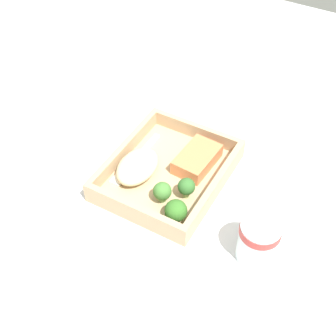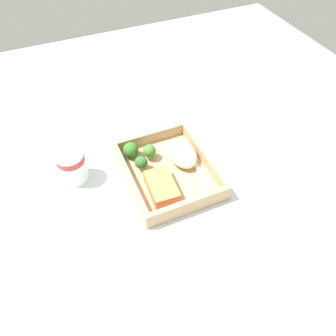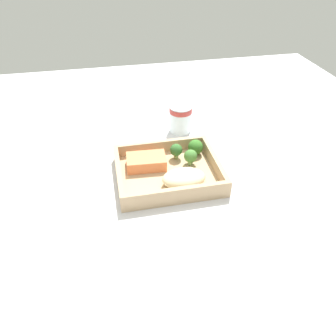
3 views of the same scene
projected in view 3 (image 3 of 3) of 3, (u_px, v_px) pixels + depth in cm
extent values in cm
cube|color=silver|center=(168.00, 180.00, 82.38)|extent=(160.00, 160.00, 2.00)
cube|color=tan|center=(168.00, 175.00, 81.41)|extent=(25.15, 20.87, 1.20)
cube|color=tan|center=(177.00, 194.00, 72.43)|extent=(25.15, 1.20, 3.18)
cube|color=tan|center=(161.00, 146.00, 87.75)|extent=(25.15, 1.20, 3.18)
cube|color=tan|center=(119.00, 174.00, 78.16)|extent=(1.20, 18.47, 3.18)
cube|color=tan|center=(215.00, 162.00, 82.02)|extent=(1.20, 18.47, 3.18)
cube|color=#E67F4E|center=(146.00, 162.00, 82.26)|extent=(10.13, 6.67, 2.97)
ellipsoid|color=beige|center=(184.00, 178.00, 76.44)|extent=(10.27, 6.95, 3.72)
cylinder|color=#7EAB62|center=(190.00, 162.00, 83.44)|extent=(1.29, 1.29, 1.59)
sphere|color=#457E35|center=(191.00, 156.00, 82.40)|extent=(3.39, 3.39, 3.39)
cylinder|color=#819857|center=(176.00, 155.00, 85.47)|extent=(1.21, 1.21, 1.77)
sphere|color=#34682C|center=(176.00, 150.00, 84.40)|extent=(3.20, 3.20, 3.20)
cylinder|color=#81AF59|center=(195.00, 152.00, 87.19)|extent=(1.52, 1.52, 1.12)
sphere|color=#366E26|center=(196.00, 147.00, 86.18)|extent=(4.00, 4.00, 4.00)
cube|color=white|center=(166.00, 192.00, 74.97)|extent=(12.41, 1.27, 0.44)
cube|color=white|center=(199.00, 188.00, 76.16)|extent=(3.43, 2.25, 0.44)
cylinder|color=white|center=(181.00, 119.00, 97.22)|extent=(6.53, 6.53, 8.11)
cylinder|color=#B23833|center=(181.00, 110.00, 95.45)|extent=(6.72, 6.72, 1.46)
cube|color=white|center=(76.00, 186.00, 78.82)|extent=(14.00, 16.61, 0.24)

